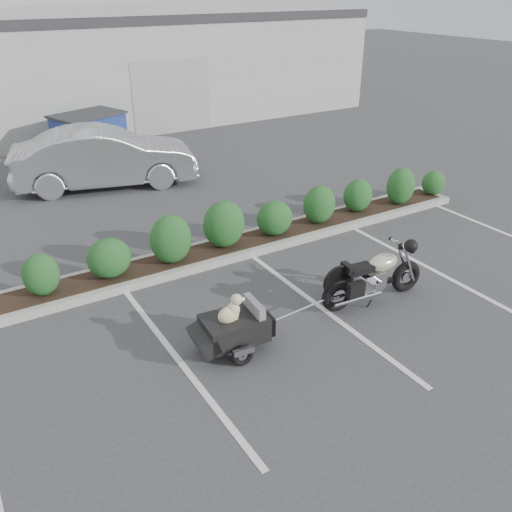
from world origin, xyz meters
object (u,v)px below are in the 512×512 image
sedan (105,157)px  dumpster (90,135)px  pet_trailer (233,327)px  motorcycle (374,277)px

sedan → dumpster: sedan is taller
pet_trailer → sedan: sedan is taller
motorcycle → dumpster: bearing=103.1°
pet_trailer → sedan: size_ratio=0.35×
pet_trailer → sedan: bearing=90.1°
dumpster → sedan: bearing=-117.5°
motorcycle → sedan: sedan is taller
motorcycle → sedan: (-2.05, 8.36, 0.32)m
dumpster → motorcycle: bearing=-101.0°
pet_trailer → dumpster: size_ratio=0.69×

